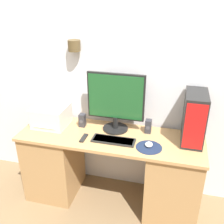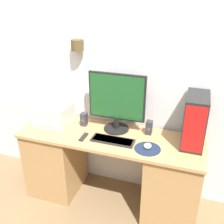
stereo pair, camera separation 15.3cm
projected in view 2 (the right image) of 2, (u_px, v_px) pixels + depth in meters
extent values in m
plane|color=brown|center=(101.00, 218.00, 2.60)|extent=(12.00, 12.00, 0.00)
cube|color=silver|center=(121.00, 69.00, 2.56)|extent=(6.40, 0.05, 2.70)
cylinder|color=#4C3D23|center=(77.00, 45.00, 2.51)|extent=(0.12, 0.12, 0.11)
cube|color=tan|center=(110.00, 137.00, 2.52)|extent=(1.77, 0.57, 0.03)
cube|color=#A4794B|center=(56.00, 158.00, 2.87)|extent=(0.50, 0.53, 0.76)
cube|color=#A4794B|center=(172.00, 183.00, 2.51)|extent=(0.50, 0.53, 0.76)
cylinder|color=black|center=(116.00, 129.00, 2.62)|extent=(0.25, 0.25, 0.02)
cylinder|color=black|center=(116.00, 123.00, 2.59)|extent=(0.05, 0.05, 0.12)
cube|color=black|center=(117.00, 97.00, 2.48)|extent=(0.56, 0.03, 0.46)
cube|color=#194C23|center=(116.00, 97.00, 2.47)|extent=(0.52, 0.01, 0.43)
cube|color=black|center=(113.00, 140.00, 2.42)|extent=(0.40, 0.14, 0.02)
cube|color=#424242|center=(113.00, 140.00, 2.41)|extent=(0.37, 0.12, 0.01)
cylinder|color=#19233D|center=(148.00, 149.00, 2.30)|extent=(0.23, 0.23, 0.00)
ellipsoid|color=silver|center=(148.00, 146.00, 2.31)|extent=(0.07, 0.08, 0.04)
cube|color=black|center=(195.00, 120.00, 2.29)|extent=(0.19, 0.36, 0.47)
cube|color=red|center=(194.00, 130.00, 2.14)|extent=(0.17, 0.01, 0.42)
cube|color=beige|center=(54.00, 114.00, 2.71)|extent=(0.33, 0.31, 0.21)
cube|color=white|center=(50.00, 123.00, 2.65)|extent=(0.23, 0.14, 0.01)
cube|color=#2D2D33|center=(84.00, 119.00, 2.68)|extent=(0.06, 0.07, 0.14)
cylinder|color=#47474C|center=(83.00, 121.00, 2.64)|extent=(0.04, 0.00, 0.04)
cube|color=#2D2D33|center=(149.00, 127.00, 2.52)|extent=(0.06, 0.07, 0.14)
cylinder|color=#47474C|center=(148.00, 129.00, 2.49)|extent=(0.04, 0.00, 0.04)
cube|color=black|center=(84.00, 137.00, 2.47)|extent=(0.04, 0.14, 0.02)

